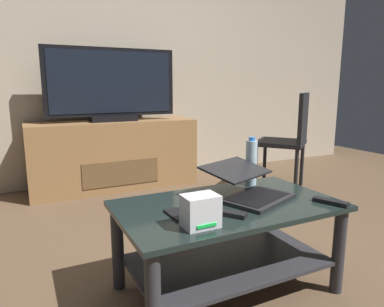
{
  "coord_description": "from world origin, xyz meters",
  "views": [
    {
      "loc": [
        -0.95,
        -1.41,
        1.0
      ],
      "look_at": [
        -0.04,
        0.43,
        0.6
      ],
      "focal_mm": 32.52,
      "sensor_mm": 36.0,
      "label": 1
    }
  ],
  "objects_px": {
    "soundbar_remote": "(228,213)",
    "water_bottle_near": "(251,162)",
    "dining_chair": "(290,136)",
    "television": "(112,86)",
    "laptop": "(249,186)",
    "media_cabinet": "(114,155)",
    "cell_phone": "(177,214)",
    "tv_remote": "(331,202)",
    "router_box": "(200,211)",
    "coffee_table": "(227,231)"
  },
  "relations": [
    {
      "from": "cell_phone",
      "to": "soundbar_remote",
      "type": "bearing_deg",
      "value": -28.32
    },
    {
      "from": "cell_phone",
      "to": "dining_chair",
      "type": "bearing_deg",
      "value": 34.13
    },
    {
      "from": "media_cabinet",
      "to": "dining_chair",
      "type": "height_order",
      "value": "dining_chair"
    },
    {
      "from": "water_bottle_near",
      "to": "router_box",
      "type": "bearing_deg",
      "value": -142.79
    },
    {
      "from": "television",
      "to": "tv_remote",
      "type": "xyz_separation_m",
      "value": [
        0.48,
        -2.22,
        -0.54
      ]
    },
    {
      "from": "laptop",
      "to": "cell_phone",
      "type": "height_order",
      "value": "laptop"
    },
    {
      "from": "dining_chair",
      "to": "cell_phone",
      "type": "xyz_separation_m",
      "value": [
        -1.73,
        -1.24,
        -0.07
      ]
    },
    {
      "from": "media_cabinet",
      "to": "tv_remote",
      "type": "relative_size",
      "value": 9.94
    },
    {
      "from": "television",
      "to": "water_bottle_near",
      "type": "xyz_separation_m",
      "value": [
        0.34,
        -1.78,
        -0.42
      ]
    },
    {
      "from": "soundbar_remote",
      "to": "water_bottle_near",
      "type": "bearing_deg",
      "value": 7.56
    },
    {
      "from": "coffee_table",
      "to": "router_box",
      "type": "distance_m",
      "value": 0.37
    },
    {
      "from": "media_cabinet",
      "to": "water_bottle_near",
      "type": "bearing_deg",
      "value": -79.47
    },
    {
      "from": "router_box",
      "to": "soundbar_remote",
      "type": "height_order",
      "value": "router_box"
    },
    {
      "from": "water_bottle_near",
      "to": "soundbar_remote",
      "type": "bearing_deg",
      "value": -136.4
    },
    {
      "from": "tv_remote",
      "to": "water_bottle_near",
      "type": "bearing_deg",
      "value": 85.18
    },
    {
      "from": "television",
      "to": "soundbar_remote",
      "type": "distance_m",
      "value": 2.2
    },
    {
      "from": "dining_chair",
      "to": "tv_remote",
      "type": "relative_size",
      "value": 5.85
    },
    {
      "from": "media_cabinet",
      "to": "cell_phone",
      "type": "height_order",
      "value": "media_cabinet"
    },
    {
      "from": "coffee_table",
      "to": "laptop",
      "type": "relative_size",
      "value": 2.25
    },
    {
      "from": "television",
      "to": "dining_chair",
      "type": "bearing_deg",
      "value": -27.81
    },
    {
      "from": "media_cabinet",
      "to": "router_box",
      "type": "distance_m",
      "value": 2.23
    },
    {
      "from": "media_cabinet",
      "to": "dining_chair",
      "type": "relative_size",
      "value": 1.7
    },
    {
      "from": "water_bottle_near",
      "to": "cell_phone",
      "type": "xyz_separation_m",
      "value": [
        -0.57,
        -0.25,
        -0.12
      ]
    },
    {
      "from": "router_box",
      "to": "soundbar_remote",
      "type": "xyz_separation_m",
      "value": [
        0.16,
        0.05,
        -0.06
      ]
    },
    {
      "from": "television",
      "to": "cell_phone",
      "type": "xyz_separation_m",
      "value": [
        -0.23,
        -2.04,
        -0.54
      ]
    },
    {
      "from": "router_box",
      "to": "cell_phone",
      "type": "xyz_separation_m",
      "value": [
        -0.03,
        0.15,
        -0.06
      ]
    },
    {
      "from": "water_bottle_near",
      "to": "cell_phone",
      "type": "height_order",
      "value": "water_bottle_near"
    },
    {
      "from": "coffee_table",
      "to": "media_cabinet",
      "type": "height_order",
      "value": "media_cabinet"
    },
    {
      "from": "water_bottle_near",
      "to": "tv_remote",
      "type": "xyz_separation_m",
      "value": [
        0.15,
        -0.44,
        -0.12
      ]
    },
    {
      "from": "cell_phone",
      "to": "television",
      "type": "bearing_deg",
      "value": 81.94
    },
    {
      "from": "dining_chair",
      "to": "water_bottle_near",
      "type": "relative_size",
      "value": 3.45
    },
    {
      "from": "cell_phone",
      "to": "tv_remote",
      "type": "relative_size",
      "value": 0.88
    },
    {
      "from": "soundbar_remote",
      "to": "dining_chair",
      "type": "bearing_deg",
      "value": 5.16
    },
    {
      "from": "dining_chair",
      "to": "cell_phone",
      "type": "bearing_deg",
      "value": -144.3
    },
    {
      "from": "laptop",
      "to": "cell_phone",
      "type": "xyz_separation_m",
      "value": [
        -0.42,
        -0.06,
        -0.05
      ]
    },
    {
      "from": "media_cabinet",
      "to": "laptop",
      "type": "xyz_separation_m",
      "value": [
        0.19,
        -2.0,
        0.18
      ]
    },
    {
      "from": "water_bottle_near",
      "to": "tv_remote",
      "type": "bearing_deg",
      "value": -71.52
    },
    {
      "from": "dining_chair",
      "to": "tv_remote",
      "type": "height_order",
      "value": "dining_chair"
    },
    {
      "from": "television",
      "to": "laptop",
      "type": "bearing_deg",
      "value": -84.6
    },
    {
      "from": "media_cabinet",
      "to": "television",
      "type": "bearing_deg",
      "value": -90.0
    },
    {
      "from": "media_cabinet",
      "to": "laptop",
      "type": "bearing_deg",
      "value": -84.66
    },
    {
      "from": "water_bottle_near",
      "to": "laptop",
      "type": "bearing_deg",
      "value": -127.88
    },
    {
      "from": "dining_chair",
      "to": "laptop",
      "type": "relative_size",
      "value": 2.01
    },
    {
      "from": "media_cabinet",
      "to": "router_box",
      "type": "relative_size",
      "value": 11.32
    },
    {
      "from": "laptop",
      "to": "dining_chair",
      "type": "bearing_deg",
      "value": 41.99
    },
    {
      "from": "dining_chair",
      "to": "router_box",
      "type": "relative_size",
      "value": 6.66
    },
    {
      "from": "dining_chair",
      "to": "cell_phone",
      "type": "height_order",
      "value": "dining_chair"
    },
    {
      "from": "router_box",
      "to": "tv_remote",
      "type": "distance_m",
      "value": 0.68
    },
    {
      "from": "dining_chair",
      "to": "soundbar_remote",
      "type": "xyz_separation_m",
      "value": [
        -1.54,
        -1.34,
        -0.07
      ]
    },
    {
      "from": "router_box",
      "to": "tv_remote",
      "type": "height_order",
      "value": "router_box"
    }
  ]
}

